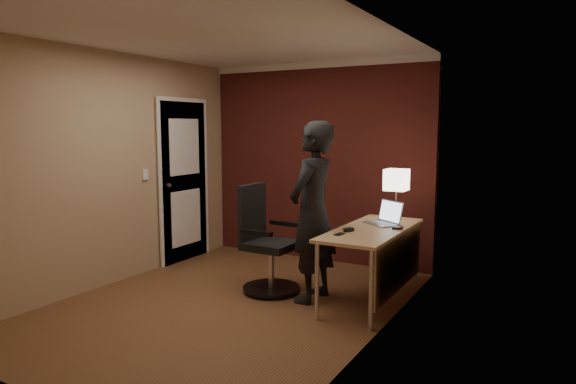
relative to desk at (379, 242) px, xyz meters
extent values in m
plane|color=brown|center=(-1.25, -0.72, -0.60)|extent=(4.00, 4.00, 0.00)
plane|color=white|center=(-1.25, -0.72, 1.90)|extent=(4.00, 4.00, 0.00)
plane|color=tan|center=(-1.25, 1.28, 0.65)|extent=(3.00, 0.00, 3.00)
plane|color=tan|center=(-1.25, -2.72, 0.65)|extent=(3.00, 0.00, 3.00)
plane|color=tan|center=(-2.75, -0.72, 0.65)|extent=(0.00, 4.00, 4.00)
plane|color=tan|center=(0.25, -0.72, 0.65)|extent=(0.00, 4.00, 4.00)
cube|color=maroon|center=(-1.25, 1.25, 0.65)|extent=(2.98, 0.06, 2.50)
cube|color=silver|center=(-1.25, 1.24, 1.86)|extent=(3.00, 0.08, 0.08)
cube|color=silver|center=(-2.71, -0.72, 1.86)|extent=(0.08, 4.00, 0.08)
cube|color=silver|center=(0.21, -0.72, 1.86)|extent=(0.08, 4.00, 0.08)
cube|color=silver|center=(-2.73, 0.38, 0.40)|extent=(0.05, 0.82, 2.02)
cube|color=silver|center=(-2.71, 0.38, 0.40)|extent=(0.02, 0.92, 2.12)
cylinder|color=silver|center=(-2.68, 0.05, 0.40)|extent=(0.05, 0.05, 0.05)
cube|color=silver|center=(-2.74, -0.27, 0.55)|extent=(0.02, 0.08, 0.12)
cube|color=tan|center=(-0.07, 0.00, 0.11)|extent=(0.60, 1.50, 0.03)
cube|color=tan|center=(0.21, 0.00, -0.17)|extent=(0.02, 1.38, 0.54)
cylinder|color=silver|center=(-0.32, -0.69, -0.25)|extent=(0.04, 0.04, 0.70)
cylinder|color=silver|center=(-0.32, 0.69, -0.25)|extent=(0.04, 0.04, 0.70)
cylinder|color=silver|center=(0.18, -0.69, -0.25)|extent=(0.04, 0.04, 0.70)
cylinder|color=silver|center=(0.18, 0.69, -0.25)|extent=(0.04, 0.04, 0.70)
cube|color=silver|center=(-0.01, 0.53, 0.14)|extent=(0.11, 0.11, 0.01)
cylinder|color=silver|center=(-0.01, 0.53, 0.29)|extent=(0.01, 0.01, 0.30)
cube|color=white|center=(-0.01, 0.53, 0.55)|extent=(0.22, 0.22, 0.22)
cube|color=silver|center=(-0.06, 0.24, 0.14)|extent=(0.40, 0.37, 0.01)
cube|color=silver|center=(0.00, 0.33, 0.25)|extent=(0.31, 0.23, 0.22)
cube|color=#B2CCF2|center=(0.00, 0.32, 0.25)|extent=(0.28, 0.20, 0.19)
cube|color=gray|center=(-0.06, 0.23, 0.14)|extent=(0.31, 0.26, 0.00)
cube|color=black|center=(-0.21, -0.25, 0.14)|extent=(0.09, 0.11, 0.03)
cube|color=black|center=(-0.23, -0.42, 0.13)|extent=(0.07, 0.12, 0.01)
cube|color=black|center=(0.15, 0.10, 0.14)|extent=(0.10, 0.12, 0.02)
cylinder|color=black|center=(-1.07, -0.22, -0.56)|extent=(0.59, 0.59, 0.03)
cylinder|color=silver|center=(-1.07, -0.22, -0.34)|extent=(0.06, 0.06, 0.44)
cube|color=black|center=(-1.07, -0.22, -0.11)|extent=(0.50, 0.50, 0.07)
cube|color=black|center=(-1.31, -0.21, 0.22)|extent=(0.06, 0.44, 0.58)
cube|color=black|center=(-1.07, 0.05, 0.07)|extent=(0.36, 0.06, 0.04)
cube|color=black|center=(-1.08, -0.49, 0.07)|extent=(0.36, 0.06, 0.04)
imported|color=black|center=(-0.60, -0.22, 0.28)|extent=(0.44, 0.65, 1.76)
camera|label=1|loc=(1.58, -4.63, 1.10)|focal=32.00mm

